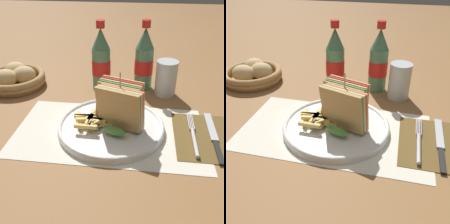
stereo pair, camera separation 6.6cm
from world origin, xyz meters
The scene contains 12 objects.
ground_plane centered at (0.00, 0.00, 0.00)m, with size 4.00×4.00×0.00m, color olive.
placemat centered at (0.01, 0.02, 0.00)m, with size 0.48×0.26×0.00m.
plate_main centered at (0.02, 0.03, 0.01)m, with size 0.27×0.27×0.02m.
club_sandwich centered at (0.04, 0.02, 0.07)m, with size 0.13×0.12×0.14m.
fries_pile centered at (-0.03, 0.02, 0.03)m, with size 0.11×0.09×0.02m.
napkin centered at (0.25, 0.02, 0.00)m, with size 0.14×0.20×0.00m.
fork centered at (0.22, 0.01, 0.01)m, with size 0.02×0.18×0.01m.
knife centered at (0.27, 0.02, 0.01)m, with size 0.02×0.21×0.00m.
coke_bottle_near centered at (-0.04, 0.26, 0.09)m, with size 0.06×0.06×0.22m.
coke_bottle_far centered at (0.09, 0.28, 0.09)m, with size 0.06×0.06×0.22m.
glass_near centered at (0.16, 0.24, 0.05)m, with size 0.07×0.07×0.11m.
bread_basket centered at (-0.34, 0.25, 0.03)m, with size 0.20×0.20×0.07m.
Camera 1 is at (0.09, -0.52, 0.39)m, focal length 42.00 mm.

